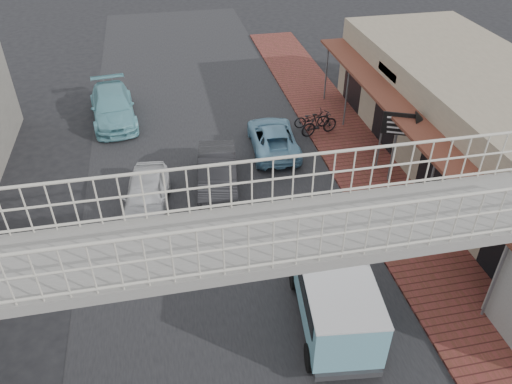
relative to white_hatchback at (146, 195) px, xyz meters
name	(u,v)px	position (x,y,z in m)	size (l,w,h in m)	color
ground	(234,278)	(2.60, -4.24, -0.67)	(120.00, 120.00, 0.00)	black
road_strip	(234,278)	(2.60, -4.24, -0.66)	(10.00, 60.00, 0.01)	black
sidewalk	(386,198)	(9.10, -1.24, -0.62)	(3.00, 40.00, 0.10)	brown
shophouse_row	(488,131)	(13.56, -0.24, 1.34)	(7.20, 18.00, 4.00)	gray
footbridge	(261,305)	(2.60, -8.24, 2.51)	(16.40, 2.40, 6.34)	gray
white_hatchback	(146,195)	(0.00, 0.00, 0.00)	(1.57, 3.91, 1.33)	silver
dark_sedan	(217,173)	(2.81, 0.86, 0.04)	(1.49, 4.27, 1.41)	black
angkot_curb	(273,138)	(5.66, 3.39, -0.08)	(1.95, 4.24, 1.18)	#71A7C4
angkot_far	(113,107)	(-1.40, 7.73, 0.05)	(2.02, 4.96, 1.44)	#6FB4C0
angkot_van	(335,292)	(5.05, -6.59, 0.65)	(2.39, 4.43, 2.08)	black
motorcycle_near	(312,119)	(7.90, 4.85, -0.12)	(0.59, 1.70, 0.89)	black
motorcycle_far	(319,124)	(8.04, 4.10, 0.00)	(0.53, 1.88, 1.13)	black
arrow_sign	(419,127)	(10.39, -0.41, 1.96)	(1.88, 1.28, 3.12)	#59595B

